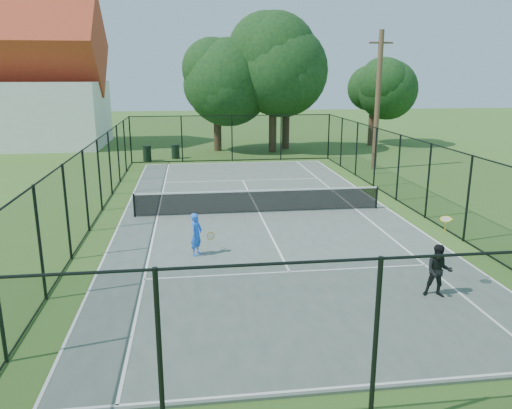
{
  "coord_description": "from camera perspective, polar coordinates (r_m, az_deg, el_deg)",
  "views": [
    {
      "loc": [
        -2.71,
        -19.54,
        5.58
      ],
      "look_at": [
        -0.53,
        -3.0,
        1.2
      ],
      "focal_mm": 35.0,
      "sensor_mm": 36.0,
      "label": 1
    }
  ],
  "objects": [
    {
      "name": "ground",
      "position": [
        20.5,
        0.36,
        -1.08
      ],
      "size": [
        120.0,
        120.0,
        0.0
      ],
      "primitive_type": "plane",
      "color": "#3E6522"
    },
    {
      "name": "tennis_court",
      "position": [
        20.49,
        0.36,
        -1.0
      ],
      "size": [
        11.0,
        24.0,
        0.06
      ],
      "primitive_type": "cube",
      "color": "#4E5C53",
      "rests_on": "ground"
    },
    {
      "name": "tennis_net",
      "position": [
        20.35,
        0.36,
        0.48
      ],
      "size": [
        10.08,
        0.08,
        0.95
      ],
      "color": "black",
      "rests_on": "tennis_court"
    },
    {
      "name": "fence",
      "position": [
        20.14,
        0.37,
        3.03
      ],
      "size": [
        13.1,
        26.1,
        3.0
      ],
      "color": "black",
      "rests_on": "ground"
    },
    {
      "name": "tree_near_left",
      "position": [
        37.32,
        -4.53,
        13.85
      ],
      "size": [
        6.29,
        6.29,
        8.2
      ],
      "color": "#332114",
      "rests_on": "ground"
    },
    {
      "name": "tree_near_mid",
      "position": [
        36.56,
        1.96,
        14.29
      ],
      "size": [
        6.59,
        6.59,
        8.62
      ],
      "color": "#332114",
      "rests_on": "ground"
    },
    {
      "name": "tree_near_right",
      "position": [
        38.2,
        3.49,
        13.26
      ],
      "size": [
        5.28,
        5.28,
        7.28
      ],
      "color": "#332114",
      "rests_on": "ground"
    },
    {
      "name": "tree_far_right",
      "position": [
        41.2,
        13.31,
        12.24
      ],
      "size": [
        4.97,
        4.97,
        6.58
      ],
      "color": "#332114",
      "rests_on": "ground"
    },
    {
      "name": "building",
      "position": [
        43.93,
        -27.17,
        12.3
      ],
      "size": [
        15.3,
        8.15,
        11.87
      ],
      "color": "silver",
      "rests_on": "ground"
    },
    {
      "name": "trash_bin_left",
      "position": [
        33.71,
        -12.34,
        5.74
      ],
      "size": [
        0.58,
        0.58,
        1.03
      ],
      "color": "black",
      "rests_on": "ground"
    },
    {
      "name": "trash_bin_right",
      "position": [
        34.43,
        -9.19,
        6.01
      ],
      "size": [
        0.58,
        0.58,
        0.95
      ],
      "color": "black",
      "rests_on": "ground"
    },
    {
      "name": "utility_pole",
      "position": [
        30.6,
        13.73,
        11.47
      ],
      "size": [
        1.4,
        0.3,
        8.01
      ],
      "color": "#4C3823",
      "rests_on": "ground"
    },
    {
      "name": "player_blue",
      "position": [
        15.68,
        -6.81,
        -3.4
      ],
      "size": [
        0.85,
        0.59,
        1.35
      ],
      "color": "blue",
      "rests_on": "tennis_court"
    },
    {
      "name": "player_black",
      "position": [
        13.53,
        20.15,
        -7.12
      ],
      "size": [
        1.01,
        1.02,
        2.02
      ],
      "color": "black",
      "rests_on": "tennis_court"
    }
  ]
}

